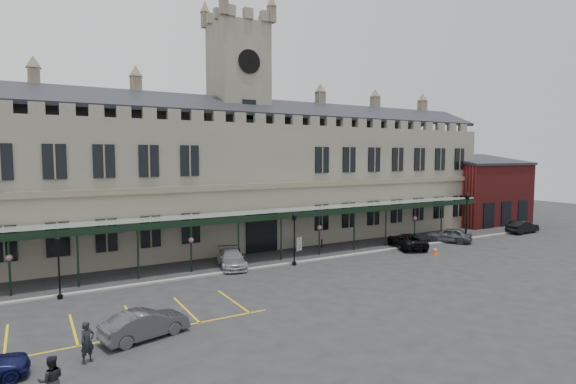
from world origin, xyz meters
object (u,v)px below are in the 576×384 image
car_right_b (522,227)px  person_a (87,342)px  station_building (240,181)px  lamp_post_right (467,212)px  traffic_cone (435,251)px  car_taxi (232,259)px  clock_tower (239,115)px  sign_board (299,244)px  car_left_b (145,324)px  lamp_post_mid (294,234)px  car_right_a (449,235)px  car_van (407,241)px  lamp_post_left (59,261)px  person_b (51,380)px

car_right_b → person_a: size_ratio=2.44×
station_building → lamp_post_right: station_building is taller
traffic_cone → car_taxi: car_taxi is taller
lamp_post_right → car_right_b: (9.50, -0.28, -2.33)m
station_building → person_a: station_building is taller
clock_tower → lamp_post_right: bearing=-27.0°
sign_board → car_left_b: car_left_b is taller
lamp_post_mid → traffic_cone: (13.05, -3.21, -2.23)m
car_taxi → car_right_a: size_ratio=1.07×
station_building → car_van: 17.73m
lamp_post_right → car_right_b: lamp_post_right is taller
clock_tower → lamp_post_left: 23.12m
station_building → person_b: (-18.30, -24.32, -5.56)m
car_right_a → person_b: bearing=-10.8°
car_right_b → car_taxi: bearing=84.7°
clock_tower → car_van: (13.00, -10.69, -12.38)m
lamp_post_left → lamp_post_right: 38.71m
car_right_a → clock_tower: bearing=-60.4°
car_van → car_right_a: 6.00m
lamp_post_right → lamp_post_mid: bearing=-179.8°
car_left_b → car_right_a: (33.00, 9.31, 0.06)m
sign_board → person_a: bearing=-161.7°
car_right_b → person_b: 50.96m
car_left_b → car_van: (27.00, 9.31, 0.02)m
car_right_a → person_b: person_b is taller
sign_board → person_a: (-20.09, -15.05, 0.28)m
clock_tower → person_a: (-16.78, -21.45, -12.20)m
station_building → car_van: bearing=-39.2°
car_left_b → car_taxi: (9.26, 10.96, -0.00)m
lamp_post_left → clock_tower: bearing=32.6°
clock_tower → sign_board: size_ratio=19.04×
lamp_post_right → car_right_a: 3.35m
lamp_post_right → station_building: bearing=153.2°
station_building → car_taxi: (-4.73, -8.96, -5.76)m
lamp_post_mid → person_b: (-18.32, -13.42, -1.70)m
clock_tower → traffic_cone: clock_tower is taller
lamp_post_mid → person_a: bearing=-148.1°
car_right_b → station_building: bearing=68.4°
car_left_b → car_right_a: size_ratio=0.95×
car_left_b → person_a: bearing=103.6°
car_van → person_a: 31.67m
clock_tower → car_right_a: clock_tower is taller
car_left_b → lamp_post_right: bearing=-89.5°
car_left_b → car_taxi: car_left_b is taller
clock_tower → person_a: 29.84m
lamp_post_right → sign_board: size_ratio=3.97×
car_left_b → person_b: 6.16m
lamp_post_left → sign_board: bearing=12.7°
person_b → lamp_post_right: bearing=-159.4°
sign_board → car_right_a: bearing=-33.8°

